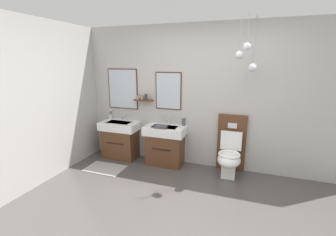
{
  "coord_description": "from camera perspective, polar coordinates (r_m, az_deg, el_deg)",
  "views": [
    {
      "loc": [
        0.67,
        -2.28,
        1.89
      ],
      "look_at": [
        -0.65,
        1.46,
        0.91
      ],
      "focal_mm": 24.94,
      "sensor_mm": 36.0,
      "label": 1
    }
  ],
  "objects": [
    {
      "name": "ground_plane",
      "position": [
        3.07,
        2.62,
        -25.41
      ],
      "size": [
        6.08,
        4.91,
        0.1
      ],
      "primitive_type": "cube",
      "color": "#4C4744",
      "rests_on": "ground"
    },
    {
      "name": "wall_back",
      "position": [
        4.17,
        9.8,
        4.97
      ],
      "size": [
        4.88,
        0.66,
        2.51
      ],
      "color": "#B7B5B2",
      "rests_on": "ground"
    },
    {
      "name": "wall_left",
      "position": [
        3.86,
        -33.3,
        2.11
      ],
      "size": [
        0.12,
        3.71,
        2.51
      ],
      "primitive_type": "cube",
      "color": "#B7B5B2",
      "rests_on": "ground"
    },
    {
      "name": "bath_mat",
      "position": [
        4.43,
        -15.14,
        -11.81
      ],
      "size": [
        0.68,
        0.44,
        0.01
      ],
      "primitive_type": "cube",
      "color": "#9E9993",
      "rests_on": "ground"
    },
    {
      "name": "vanity_sink_left",
      "position": [
        4.74,
        -11.52,
        -4.96
      ],
      "size": [
        0.74,
        0.45,
        0.73
      ],
      "color": "#56331E",
      "rests_on": "ground"
    },
    {
      "name": "tap_on_left_sink",
      "position": [
        4.75,
        -10.79,
        0.36
      ],
      "size": [
        0.03,
        0.13,
        0.11
      ],
      "color": "silver",
      "rests_on": "vanity_sink_left"
    },
    {
      "name": "vanity_sink_right",
      "position": [
        4.35,
        -0.69,
        -6.41
      ],
      "size": [
        0.74,
        0.45,
        0.73
      ],
      "color": "#56331E",
      "rests_on": "ground"
    },
    {
      "name": "tap_on_right_sink",
      "position": [
        4.36,
        0.01,
        -0.6
      ],
      "size": [
        0.03,
        0.13,
        0.11
      ],
      "color": "silver",
      "rests_on": "vanity_sink_right"
    },
    {
      "name": "toilet",
      "position": [
        4.11,
        14.92,
        -8.27
      ],
      "size": [
        0.48,
        0.63,
        1.0
      ],
      "color": "#56331E",
      "rests_on": "ground"
    },
    {
      "name": "toothbrush_cup",
      "position": [
        4.9,
        -13.81,
        0.47
      ],
      "size": [
        0.07,
        0.07,
        0.21
      ],
      "color": "silver",
      "rests_on": "vanity_sink_left"
    },
    {
      "name": "soap_dispenser",
      "position": [
        4.27,
        3.81,
        -0.9
      ],
      "size": [
        0.06,
        0.06,
        0.17
      ],
      "color": "#4C4C51",
      "rests_on": "vanity_sink_right"
    },
    {
      "name": "folded_hand_towel",
      "position": [
        4.13,
        -1.82,
        -2.12
      ],
      "size": [
        0.22,
        0.16,
        0.04
      ],
      "primitive_type": "cube",
      "color": "#47474C",
      "rests_on": "vanity_sink_right"
    }
  ]
}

